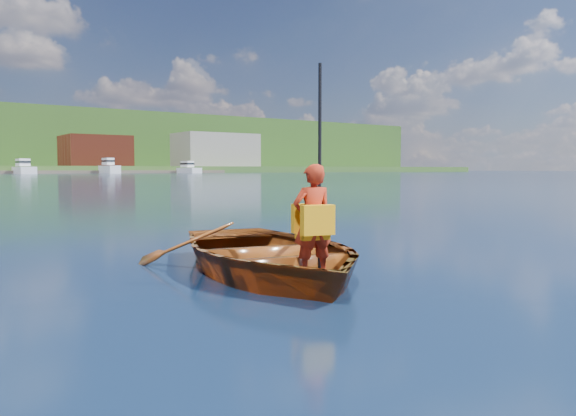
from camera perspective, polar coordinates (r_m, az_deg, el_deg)
The scene contains 3 objects.
ground at distance 6.39m, azimuth 3.57°, elevation -6.90°, with size 600.00×600.00×0.00m.
rowboat at distance 6.49m, azimuth -2.08°, elevation -4.60°, with size 3.40×4.20×0.77m.
child_paddler at distance 5.67m, azimuth 2.53°, elevation -1.26°, with size 0.47×0.40×2.19m.
Camera 1 is at (-3.91, -4.90, 1.21)m, focal length 35.00 mm.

